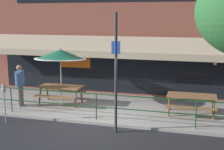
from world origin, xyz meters
name	(u,v)px	position (x,y,z in m)	size (l,w,h in m)	color
ground_plane	(94,125)	(0.00, 0.00, 0.00)	(120.00, 120.00, 0.00)	#232326
patio_deck	(109,107)	(0.00, 2.00, 0.05)	(15.00, 4.00, 0.10)	#9E998E
restaurant_building	(122,19)	(0.00, 4.22, 3.60)	(15.00, 1.60, 7.24)	brown
patio_railing	(96,101)	(0.00, 0.30, 0.80)	(13.84, 0.04, 0.97)	#194723
picnic_table_left	(61,90)	(-2.08, 1.83, 0.71)	(1.80, 1.42, 0.76)	brown
picnic_table_centre	(191,99)	(3.27, 1.77, 0.71)	(1.80, 1.42, 0.76)	brown
patio_umbrella_left	(60,55)	(-2.08, 1.91, 2.18)	(2.14, 2.14, 2.38)	#B7B2A8
pedestrian_walking	(20,83)	(-3.55, 1.12, 1.06)	(0.29, 0.61, 1.71)	#665B4C
parking_meter_near	(4,91)	(-3.13, -0.60, 1.15)	(0.15, 0.16, 1.42)	gray
street_sign_pole	(116,73)	(0.92, -0.45, 2.00)	(0.28, 0.09, 3.89)	#2D2D33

